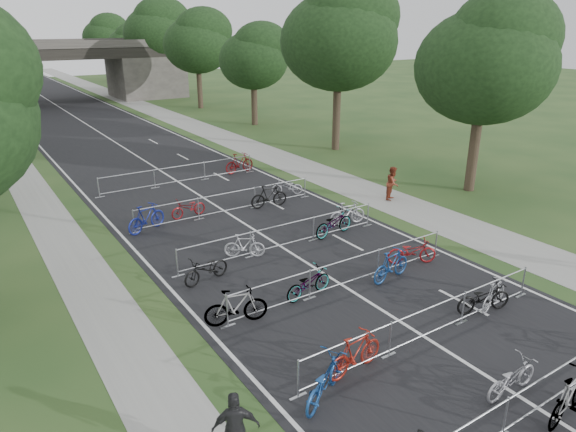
{
  "coord_description": "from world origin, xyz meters",
  "views": [
    {
      "loc": [
        -10.5,
        -1.31,
        8.68
      ],
      "look_at": [
        0.64,
        15.62,
        1.1
      ],
      "focal_mm": 32.0,
      "sensor_mm": 36.0,
      "label": 1
    }
  ],
  "objects": [
    {
      "name": "barrier_row_3",
      "position": [
        0.0,
        11.0,
        0.55
      ],
      "size": [
        9.7,
        0.08,
        1.1
      ],
      "color": "#A9ACB2",
      "rests_on": "ground"
    },
    {
      "name": "sidewalk_right",
      "position": [
        8.0,
        50.0,
        0.01
      ],
      "size": [
        3.0,
        140.0,
        0.01
      ],
      "primitive_type": "cube",
      "color": "gray",
      "rests_on": "ground"
    },
    {
      "name": "bike_5",
      "position": [
        -0.11,
        4.4,
        0.47
      ],
      "size": [
        1.81,
        0.65,
        0.95
      ],
      "primitive_type": "imported",
      "rotation": [
        0.0,
        0.0,
        1.56
      ],
      "color": "#9E9EA5",
      "rests_on": "ground"
    },
    {
      "name": "bike_23",
      "position": [
        4.04,
        20.88,
        0.44
      ],
      "size": [
        1.75,
        1.3,
        0.88
      ],
      "primitive_type": "imported",
      "rotation": [
        0.0,
        0.0,
        4.22
      ],
      "color": "#A1A2A8",
      "rests_on": "ground"
    },
    {
      "name": "pedestrian_b",
      "position": [
        8.23,
        17.17,
        0.88
      ],
      "size": [
        1.08,
        1.0,
        1.77
      ],
      "primitive_type": "imported",
      "rotation": [
        0.0,
        0.0,
        0.51
      ],
      "color": "maroon",
      "rests_on": "ground"
    },
    {
      "name": "bike_11",
      "position": [
        3.11,
        7.24,
        0.49
      ],
      "size": [
        1.7,
        0.81,
        0.98
      ],
      "primitive_type": "imported",
      "rotation": [
        0.0,
        0.0,
        1.79
      ],
      "color": "#A0A2A8",
      "rests_on": "ground"
    },
    {
      "name": "bike_20",
      "position": [
        -4.06,
        19.94,
        0.62
      ],
      "size": [
        2.14,
        1.34,
        1.24
      ],
      "primitive_type": "imported",
      "rotation": [
        0.0,
        0.0,
        1.97
      ],
      "color": "navy",
      "rests_on": "ground"
    },
    {
      "name": "bike_14",
      "position": [
        1.72,
        10.52,
        0.58
      ],
      "size": [
        1.98,
        0.81,
        1.16
      ],
      "primitive_type": "imported",
      "rotation": [
        0.0,
        0.0,
        1.72
      ],
      "color": "navy",
      "rests_on": "ground"
    },
    {
      "name": "barrier_row_5",
      "position": [
        0.0,
        20.0,
        0.55
      ],
      "size": [
        9.7,
        0.08,
        1.1
      ],
      "color": "#A9ACB2",
      "rests_on": "ground"
    },
    {
      "name": "bike_16",
      "position": [
        -3.89,
        14.03,
        0.49
      ],
      "size": [
        1.96,
        1.02,
        0.98
      ],
      "primitive_type": "imported",
      "rotation": [
        0.0,
        0.0,
        4.92
      ],
      "color": "black",
      "rests_on": "ground"
    },
    {
      "name": "bike_19",
      "position": [
        3.9,
        15.62,
        0.55
      ],
      "size": [
        1.9,
        0.78,
        1.11
      ],
      "primitive_type": "imported",
      "rotation": [
        0.0,
        0.0,
        1.42
      ],
      "color": "#A5A5AD",
      "rests_on": "ground"
    },
    {
      "name": "barrier_row_1",
      "position": [
        0.0,
        3.6,
        0.55
      ],
      "size": [
        9.7,
        0.08,
        1.1
      ],
      "color": "#A9ACB2",
      "rests_on": "ground"
    },
    {
      "name": "bike_12",
      "position": [
        -4.3,
        11.0,
        0.6
      ],
      "size": [
        2.07,
        1.08,
        1.2
      ],
      "primitive_type": "imported",
      "rotation": [
        0.0,
        0.0,
        1.3
      ],
      "color": "#A9ACB2",
      "rests_on": "ground"
    },
    {
      "name": "tree_right_4",
      "position": [
        13.11,
        63.93,
        7.9
      ],
      "size": [
        8.18,
        8.18,
        12.47
      ],
      "color": "#33261C",
      "rests_on": "ground"
    },
    {
      "name": "barrier_row_6",
      "position": [
        0.0,
        26.0,
        0.55
      ],
      "size": [
        9.7,
        0.08,
        1.1
      ],
      "color": "#A9ACB2",
      "rests_on": "ground"
    },
    {
      "name": "bike_13",
      "position": [
        -1.47,
        11.16,
        0.5
      ],
      "size": [
        1.98,
        0.9,
        1.01
      ],
      "primitive_type": "imported",
      "rotation": [
        0.0,
        0.0,
        1.69
      ],
      "color": "#A9ACB2",
      "rests_on": "ground"
    },
    {
      "name": "lane_markings",
      "position": [
        0.0,
        50.0,
        0.0
      ],
      "size": [
        0.12,
        140.0,
        0.0
      ],
      "primitive_type": "cube",
      "color": "silver",
      "rests_on": "ground"
    },
    {
      "name": "tree_right_1",
      "position": [
        13.11,
        27.93,
        7.9
      ],
      "size": [
        8.18,
        8.18,
        12.47
      ],
      "color": "#33261C",
      "rests_on": "ground"
    },
    {
      "name": "tree_right_3",
      "position": [
        13.11,
        51.93,
        6.92
      ],
      "size": [
        7.17,
        7.17,
        10.93
      ],
      "color": "#33261C",
      "rests_on": "ground"
    },
    {
      "name": "tree_right_5",
      "position": [
        13.11,
        75.93,
        5.95
      ],
      "size": [
        6.16,
        6.16,
        9.39
      ],
      "color": "#33261C",
      "rests_on": "ground"
    },
    {
      "name": "bike_21",
      "position": [
        -1.8,
        20.57,
        0.47
      ],
      "size": [
        1.84,
        0.8,
        0.94
      ],
      "primitive_type": "imported",
      "rotation": [
        0.0,
        0.0,
        4.81
      ],
      "color": "maroon",
      "rests_on": "ground"
    },
    {
      "name": "tree_right_2",
      "position": [
        13.11,
        39.93,
        5.95
      ],
      "size": [
        6.16,
        6.16,
        9.39
      ],
      "color": "#33261C",
      "rests_on": "ground"
    },
    {
      "name": "barrier_row_2",
      "position": [
        0.0,
        7.2,
        0.55
      ],
      "size": [
        9.7,
        0.08,
        1.1
      ],
      "color": "#A9ACB2",
      "rests_on": "ground"
    },
    {
      "name": "bike_18",
      "position": [
        2.59,
        14.97,
        0.56
      ],
      "size": [
        2.24,
        1.06,
        1.13
      ],
      "primitive_type": "imported",
      "rotation": [
        0.0,
        0.0,
        1.72
      ],
      "color": "#A9ACB2",
      "rests_on": "ground"
    },
    {
      "name": "bike_8",
      "position": [
        -4.1,
        6.82,
        0.54
      ],
      "size": [
        2.14,
        1.62,
        1.08
      ],
      "primitive_type": "imported",
      "rotation": [
        0.0,
        0.0,
        2.08
      ],
      "color": "navy",
      "rests_on": "ground"
    },
    {
      "name": "bike_22",
      "position": [
        2.16,
        19.67,
        0.58
      ],
      "size": [
        2.0,
        0.8,
        1.17
      ],
      "primitive_type": "imported",
      "rotation": [
        0.0,
        0.0,
        1.44
      ],
      "color": "black",
      "rests_on": "ground"
    },
    {
      "name": "road",
      "position": [
        0.0,
        50.0,
        0.01
      ],
      "size": [
        11.0,
        140.0,
        0.01
      ],
      "primitive_type": "cube",
      "color": "black",
      "rests_on": "ground"
    },
    {
      "name": "pedestrian_c",
      "position": [
        -6.8,
        6.28,
        0.86
      ],
      "size": [
        1.09,
        0.78,
        1.72
      ],
      "primitive_type": "imported",
      "rotation": [
        0.0,
        0.0,
        2.73
      ],
      "color": "#242426",
      "rests_on": "ground"
    },
    {
      "name": "tree_right_6",
      "position": [
        13.11,
        87.93,
        6.92
      ],
      "size": [
        7.17,
        7.17,
        10.93
      ],
      "color": "#33261C",
      "rests_on": "ground"
    },
    {
      "name": "tree_right_0",
      "position": [
        13.11,
        15.93,
        6.92
      ],
      "size": [
        7.17,
        7.17,
        10.93
      ],
      "color": "#33261C",
      "rests_on": "ground"
    },
    {
      "name": "bike_10",
      "position": [
        2.63,
        7.29,
        0.5
      ],
      "size": [
        2.02,
        1.19,
        1.0
      ],
      "primitive_type": "imported",
      "rotation": [
        0.0,
        0.0,
        1.28
      ],
      "color": "black",
      "rests_on": "ground"
    },
    {
      "name": "bike_9",
      "position": [
        -2.8,
        7.19,
        0.58
      ],
      "size": [
        1.97,
        0.74,
        1.16
      ],
      "primitive_type": "imported",
      "rotation": [
        0.0,
        0.0,
        1.68
      ],
      "color": "maroon",
      "rests_on": "ground"
    },
    {
      "name": "bike_27",
      "position": [
        3.99,
        26.21,
        0.62
      ],
      "size": [
        2.11,
        0.83,
        1.23
      ],
      "primitive_type": "imported",
      "rotation": [
        0.0,
        0.0,
        1.7
      ],
      "color": "maroon",
      "rests_on": "ground"
    },
    {
      "name": "barrier_row_4",
      "position": [
        0.0,
        15.0,
        0.55
      ],
      "size": [
        9.7,
        0.08,
        1.1
      ],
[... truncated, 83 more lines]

